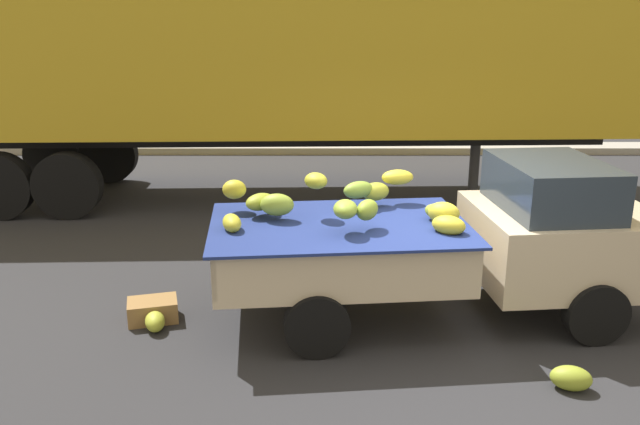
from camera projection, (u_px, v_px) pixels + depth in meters
The scene contains 7 objects.
ground at pixel (430, 326), 6.91m from camera, with size 220.00×220.00×0.00m, color #28282B.
curb_strip at pixel (368, 148), 15.67m from camera, with size 80.00×0.80×0.16m, color gray.
pickup_truck at pixel (507, 236), 7.01m from camera, with size 4.85×2.15×1.70m.
semi_trailer at pixel (286, 53), 11.11m from camera, with size 12.08×2.96×3.95m.
fallen_banana_bunch_near_tailgate at pixel (154, 321), 6.79m from camera, with size 0.34×0.20×0.20m, color #A7AF31.
fallen_banana_bunch_by_wheel at pixel (570, 378), 5.72m from camera, with size 0.36×0.24×0.22m, color olive.
produce_crate at pixel (151, 310), 7.01m from camera, with size 0.52×0.36×0.23m, color olive.
Camera 1 is at (-1.18, -6.25, 3.17)m, focal length 36.54 mm.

